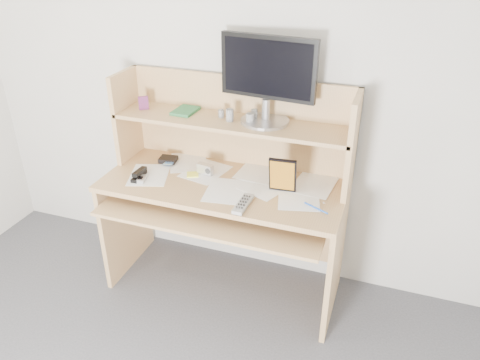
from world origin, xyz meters
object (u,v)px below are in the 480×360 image
(tv_remote, at_px, (243,204))
(monitor, at_px, (267,77))
(keyboard, at_px, (225,202))
(game_case, at_px, (283,175))
(desk, at_px, (228,185))

(tv_remote, height_order, monitor, monitor)
(keyboard, bearing_deg, game_case, 25.29)
(tv_remote, bearing_deg, keyboard, 139.88)
(game_case, distance_m, monitor, 0.54)
(desk, relative_size, game_case, 6.67)
(tv_remote, distance_m, game_case, 0.28)
(desk, xyz_separation_m, game_case, (0.35, -0.08, 0.17))
(game_case, bearing_deg, tv_remote, -131.18)
(desk, height_order, tv_remote, desk)
(tv_remote, bearing_deg, monitor, 91.79)
(desk, bearing_deg, tv_remote, -55.70)
(keyboard, height_order, game_case, game_case)
(desk, relative_size, keyboard, 3.03)
(desk, xyz_separation_m, tv_remote, (0.19, -0.28, 0.07))
(keyboard, height_order, monitor, monitor)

